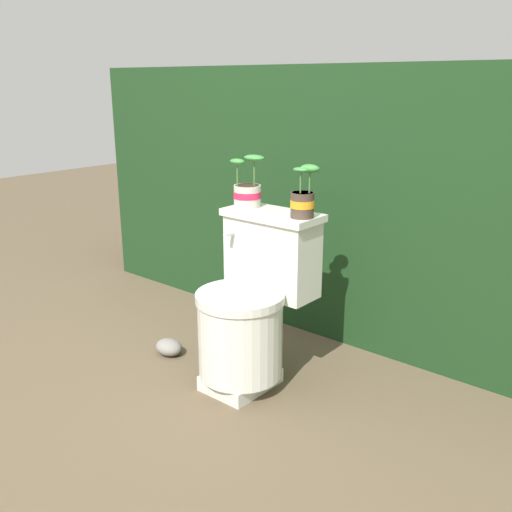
{
  "coord_description": "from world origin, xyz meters",
  "views": [
    {
      "loc": [
        1.55,
        -1.64,
        1.26
      ],
      "look_at": [
        0.09,
        0.1,
        0.56
      ],
      "focal_mm": 40.0,
      "sensor_mm": 36.0,
      "label": 1
    }
  ],
  "objects": [
    {
      "name": "toilet",
      "position": [
        0.09,
        0.07,
        0.34
      ],
      "size": [
        0.43,
        0.5,
        0.74
      ],
      "color": "silver",
      "rests_on": "ground"
    },
    {
      "name": "ground_plane",
      "position": [
        0.0,
        0.0,
        0.0
      ],
      "size": [
        12.0,
        12.0,
        0.0
      ],
      "primitive_type": "plane",
      "color": "brown"
    },
    {
      "name": "hedge_backdrop",
      "position": [
        0.0,
        0.99,
        0.67
      ],
      "size": [
        3.11,
        0.7,
        1.34
      ],
      "color": "#193819",
      "rests_on": "ground"
    },
    {
      "name": "potted_plant_left",
      "position": [
        -0.05,
        0.22,
        0.81
      ],
      "size": [
        0.14,
        0.13,
        0.23
      ],
      "color": "beige",
      "rests_on": "toilet"
    },
    {
      "name": "garden_stone",
      "position": [
        -0.37,
        -0.0,
        0.04
      ],
      "size": [
        0.14,
        0.11,
        0.08
      ],
      "color": "gray",
      "rests_on": "ground"
    },
    {
      "name": "potted_plant_midleft",
      "position": [
        0.26,
        0.2,
        0.81
      ],
      "size": [
        0.12,
        0.1,
        0.22
      ],
      "color": "#47382D",
      "rests_on": "toilet"
    }
  ]
}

